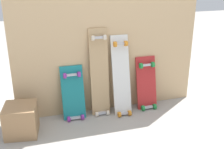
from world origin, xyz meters
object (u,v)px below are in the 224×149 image
skateboard_teal (73,96)px  skateboard_white (121,79)px  wooden_crate (21,120)px  skateboard_red (147,86)px  skateboard_natural (100,76)px

skateboard_teal → skateboard_white: bearing=-3.1°
wooden_crate → skateboard_red: bearing=7.6°
skateboard_natural → skateboard_red: size_ratio=1.54×
skateboard_teal → skateboard_red: size_ratio=0.97×
skateboard_teal → wooden_crate: skateboard_teal is taller
skateboard_white → skateboard_red: bearing=5.1°
skateboard_teal → skateboard_white: 0.53m
skateboard_natural → skateboard_white: size_ratio=1.09×
skateboard_white → wooden_crate: skateboard_white is taller
skateboard_teal → skateboard_white: skateboard_white is taller
wooden_crate → skateboard_teal: bearing=18.7°
skateboard_white → wooden_crate: (-1.03, -0.15, -0.23)m
skateboard_teal → skateboard_white: (0.51, -0.03, 0.14)m
skateboard_white → wooden_crate: size_ratio=3.09×
skateboard_natural → wooden_crate: bearing=-166.5°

